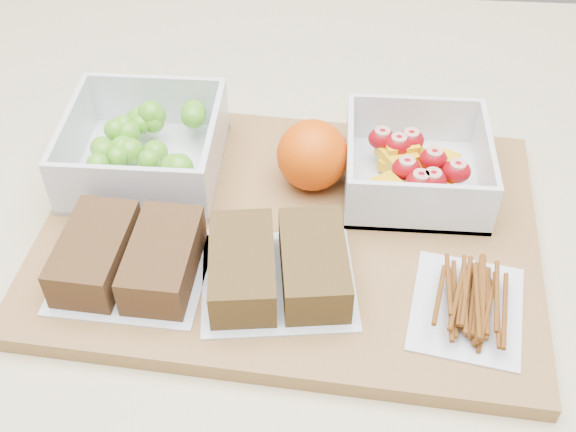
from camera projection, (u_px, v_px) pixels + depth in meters
name	position (u px, v px, depth m)	size (l,w,h in m)	color
cutting_board	(290.00, 232.00, 0.63)	(0.42, 0.30, 0.02)	olive
grape_container	(145.00, 147.00, 0.66)	(0.14, 0.14, 0.06)	silver
fruit_container	(415.00, 167.00, 0.64)	(0.12, 0.12, 0.05)	silver
orange	(312.00, 155.00, 0.64)	(0.06, 0.06, 0.06)	#EB5105
sandwich_bag_left	(129.00, 257.00, 0.57)	(0.12, 0.11, 0.04)	silver
sandwich_bag_center	(278.00, 267.00, 0.56)	(0.13, 0.12, 0.04)	silver
pretzel_bag	(469.00, 300.00, 0.55)	(0.10, 0.11, 0.02)	silver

